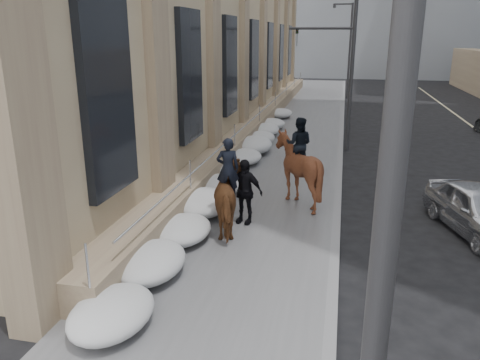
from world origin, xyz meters
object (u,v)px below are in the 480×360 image
mounted_horse_right (298,167)px  pedestrian (244,191)px  car_silver (479,210)px  mounted_horse_left (233,196)px

mounted_horse_right → pedestrian: mounted_horse_right is taller
pedestrian → car_silver: (6.54, 0.93, -0.38)m
pedestrian → car_silver: bearing=20.6°
pedestrian → car_silver: 6.62m
pedestrian → car_silver: pedestrian is taller
mounted_horse_left → car_silver: 6.93m
pedestrian → mounted_horse_right: bearing=69.4°
car_silver → mounted_horse_right: bearing=151.5°
mounted_horse_left → mounted_horse_right: 3.11m
mounted_horse_right → car_silver: mounted_horse_right is taller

